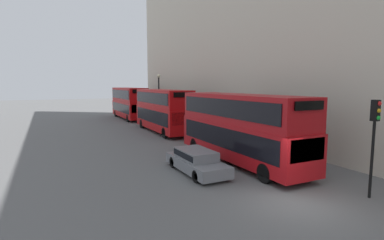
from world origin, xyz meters
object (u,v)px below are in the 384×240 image
Objects in this scene: bus_second_in_queue at (163,109)px; bus_leading at (239,125)px; bus_third_in_queue at (129,102)px; traffic_light at (375,128)px; car_dark_sedan at (196,160)px.

bus_leading is at bearing -90.00° from bus_second_in_queue.
bus_third_in_queue is 34.73m from traffic_light.
bus_third_in_queue is at bearing 92.73° from traffic_light.
traffic_light is (1.65, -7.47, 0.68)m from bus_leading.
bus_second_in_queue is at bearing 76.67° from car_dark_sedan.
bus_second_in_queue is 13.64m from bus_third_in_queue.
bus_leading is 2.30× the size of car_dark_sedan.
traffic_light is (1.65, -34.69, 0.61)m from bus_third_in_queue.
bus_leading is 7.68m from traffic_light.
car_dark_sedan is 8.72m from traffic_light.
bus_leading is 2.57× the size of traffic_light.
car_dark_sedan is 1.12× the size of traffic_light.
bus_third_in_queue is at bearing 90.00° from bus_leading.
bus_leading is at bearing 12.63° from car_dark_sedan.
bus_third_in_queue is 2.54× the size of traffic_light.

